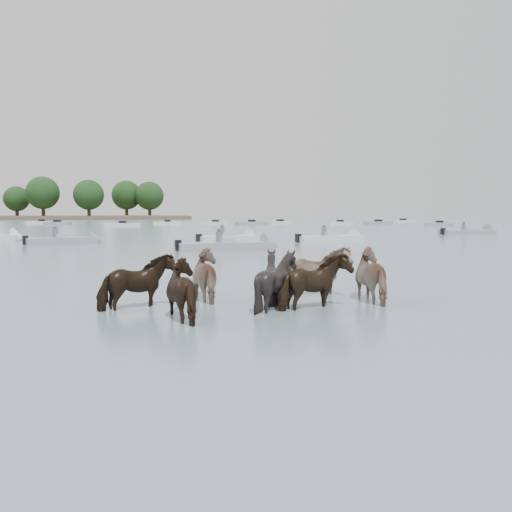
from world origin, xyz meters
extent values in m
plane|color=slate|center=(0.00, 0.00, 0.00)|extent=(400.00, 400.00, 0.00)
imported|color=black|center=(-2.24, 1.13, 0.51)|extent=(1.99, 1.58, 1.53)
imported|color=gray|center=(-0.36, 2.17, 0.52)|extent=(1.95, 2.01, 1.56)
imported|color=black|center=(1.03, 1.38, 0.51)|extent=(1.86, 1.83, 1.54)
imported|color=gray|center=(2.39, 2.10, 0.54)|extent=(1.95, 1.00, 1.60)
imported|color=black|center=(-1.11, -0.21, 0.50)|extent=(1.94, 1.97, 1.51)
imported|color=black|center=(0.93, 0.44, 0.54)|extent=(1.57, 1.42, 1.60)
imported|color=black|center=(1.79, 0.28, 0.51)|extent=(2.01, 1.51, 1.54)
imported|color=#9F826B|center=(3.74, 1.08, 0.55)|extent=(1.90, 2.01, 1.61)
sphere|color=black|center=(3.00, 18.90, 0.12)|extent=(0.44, 0.44, 0.44)
cube|color=black|center=(2.75, 18.90, 0.02)|extent=(0.50, 0.22, 0.18)
cube|color=gray|center=(-7.78, 26.86, 0.20)|extent=(4.87, 3.00, 0.55)
cone|color=gray|center=(-5.60, 27.60, 0.20)|extent=(1.37, 1.80, 1.60)
cube|color=#99ADB7|center=(-7.78, 26.86, 0.55)|extent=(1.12, 1.32, 0.35)
cube|color=black|center=(-9.96, 26.12, 0.35)|extent=(0.44, 0.44, 0.60)
cylinder|color=#595966|center=(-8.18, 26.86, 0.75)|extent=(0.36, 0.36, 0.70)
sphere|color=#595966|center=(-8.18, 26.86, 1.20)|extent=(0.24, 0.24, 0.24)
cube|color=gray|center=(2.46, 19.02, 0.20)|extent=(5.71, 2.22, 0.55)
cone|color=gray|center=(5.23, 19.34, 0.20)|extent=(1.07, 1.69, 1.60)
cube|color=#99ADB7|center=(2.46, 19.02, 0.55)|extent=(0.92, 1.20, 0.35)
cube|color=black|center=(-0.30, 18.71, 0.35)|extent=(0.39, 0.39, 0.60)
cylinder|color=#595966|center=(2.06, 19.02, 0.75)|extent=(0.36, 0.36, 0.70)
sphere|color=#595966|center=(2.06, 19.02, 1.20)|extent=(0.24, 0.24, 0.24)
cube|color=silver|center=(3.78, 27.25, 0.20)|extent=(4.95, 3.18, 0.55)
cone|color=silver|center=(5.97, 28.10, 0.20)|extent=(1.42, 1.82, 1.60)
cube|color=#99ADB7|center=(3.78, 27.25, 0.55)|extent=(1.15, 1.33, 0.35)
cube|color=black|center=(1.60, 26.41, 0.35)|extent=(0.45, 0.45, 0.60)
cylinder|color=#595966|center=(3.38, 27.25, 0.75)|extent=(0.36, 0.36, 0.70)
sphere|color=#595966|center=(3.38, 27.25, 1.20)|extent=(0.24, 0.24, 0.24)
cube|color=silver|center=(11.17, 25.84, 0.20)|extent=(5.50, 2.81, 0.55)
cone|color=silver|center=(13.73, 26.47, 0.20)|extent=(1.26, 1.77, 1.60)
cube|color=#99ADB7|center=(11.17, 25.84, 0.55)|extent=(1.04, 1.28, 0.35)
cube|color=black|center=(8.62, 25.21, 0.35)|extent=(0.42, 0.42, 0.60)
cylinder|color=#595966|center=(10.77, 25.84, 0.75)|extent=(0.36, 0.36, 0.70)
sphere|color=#595966|center=(10.77, 25.84, 1.20)|extent=(0.24, 0.24, 0.24)
cube|color=gray|center=(28.77, 35.32, 0.20)|extent=(5.88, 2.28, 0.55)
cone|color=gray|center=(31.61, 35.67, 0.20)|extent=(1.09, 1.70, 1.60)
cube|color=#99ADB7|center=(28.77, 35.32, 0.55)|extent=(0.93, 1.21, 0.35)
cube|color=black|center=(25.93, 34.98, 0.35)|extent=(0.39, 0.39, 0.60)
cylinder|color=#595966|center=(28.37, 35.32, 0.75)|extent=(0.36, 0.36, 0.70)
sphere|color=#595966|center=(28.37, 35.32, 1.20)|extent=(0.24, 0.24, 0.24)
cone|color=silver|center=(-11.71, 32.26, 0.20)|extent=(1.07, 1.69, 1.60)
cube|color=silver|center=(-20.34, 88.21, 0.22)|extent=(5.68, 3.36, 0.60)
cube|color=black|center=(-20.34, 88.21, 0.60)|extent=(1.29, 1.29, 0.50)
cube|color=gray|center=(-16.68, 81.64, 0.22)|extent=(4.62, 2.85, 0.60)
cube|color=black|center=(-16.68, 81.64, 0.60)|extent=(1.27, 1.27, 0.50)
cube|color=silver|center=(-5.60, 69.99, 0.22)|extent=(5.29, 2.02, 0.60)
cube|color=black|center=(-5.60, 69.99, 0.60)|extent=(1.10, 1.10, 0.50)
cube|color=silver|center=(1.32, 78.78, 0.22)|extent=(4.73, 1.65, 0.60)
cube|color=black|center=(1.32, 78.78, 0.60)|extent=(1.03, 1.03, 0.50)
cube|color=silver|center=(9.26, 77.35, 0.22)|extent=(4.91, 3.30, 0.60)
cube|color=black|center=(9.26, 77.35, 0.60)|extent=(1.32, 1.32, 0.50)
cube|color=gray|center=(15.44, 77.13, 0.22)|extent=(5.74, 2.77, 0.60)
cube|color=black|center=(15.44, 77.13, 0.60)|extent=(1.21, 1.21, 0.50)
cube|color=silver|center=(21.26, 80.42, 0.22)|extent=(4.63, 2.97, 0.60)
cube|color=black|center=(21.26, 80.42, 0.60)|extent=(1.29, 1.29, 0.50)
cube|color=silver|center=(29.90, 73.47, 0.22)|extent=(4.13, 1.78, 0.60)
cube|color=black|center=(29.90, 73.47, 0.60)|extent=(1.07, 1.07, 0.50)
cube|color=gray|center=(37.61, 75.10, 0.22)|extent=(5.94, 3.47, 0.60)
cube|color=black|center=(37.61, 75.10, 0.60)|extent=(1.29, 1.29, 0.50)
cube|color=gray|center=(42.39, 63.38, 0.22)|extent=(4.48, 2.74, 0.60)
cube|color=black|center=(42.39, 63.38, 0.60)|extent=(1.26, 1.26, 0.50)
cube|color=silver|center=(47.97, 86.24, 0.22)|extent=(5.33, 2.72, 0.60)
cube|color=black|center=(47.97, 86.24, 0.60)|extent=(1.22, 1.22, 0.50)
cylinder|color=#382619|center=(-39.00, 153.46, 1.64)|extent=(1.00, 1.00, 3.27)
sphere|color=black|center=(-39.00, 153.46, 5.91)|extent=(7.28, 7.28, 7.28)
cylinder|color=#382619|center=(-30.66, 147.17, 2.06)|extent=(1.00, 1.00, 4.13)
sphere|color=black|center=(-30.66, 147.17, 7.45)|extent=(9.17, 9.17, 9.17)
cylinder|color=#382619|center=(-18.05, 144.59, 1.91)|extent=(1.00, 1.00, 3.81)
sphere|color=black|center=(-18.05, 144.59, 6.88)|extent=(8.47, 8.47, 8.47)
cylinder|color=#382619|center=(-8.19, 157.29, 2.01)|extent=(1.00, 1.00, 4.02)
sphere|color=black|center=(-8.19, 157.29, 7.26)|extent=(8.93, 8.93, 8.93)
cylinder|color=#382619|center=(-1.22, 154.18, 1.94)|extent=(1.00, 1.00, 3.87)
sphere|color=black|center=(-1.22, 154.18, 6.99)|extent=(8.61, 8.61, 8.61)
camera|label=1|loc=(-1.98, -11.36, 2.26)|focal=37.16mm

